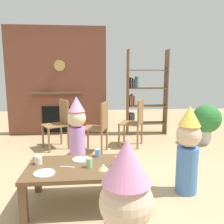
% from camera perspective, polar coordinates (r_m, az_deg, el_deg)
% --- Properties ---
extents(ground_plane, '(12.00, 12.00, 0.00)m').
position_cam_1_polar(ground_plane, '(3.09, -2.21, -17.08)').
color(ground_plane, tan).
extents(brick_fireplace_feature, '(2.20, 0.28, 2.40)m').
position_cam_1_polar(brick_fireplace_feature, '(5.42, -13.28, 7.21)').
color(brick_fireplace_feature, brown).
rests_on(brick_fireplace_feature, ground_plane).
extents(bookshelf, '(0.90, 0.28, 1.90)m').
position_cam_1_polar(bookshelf, '(5.32, 7.69, 4.03)').
color(bookshelf, brown).
rests_on(bookshelf, ground_plane).
extents(coffee_table, '(1.04, 0.68, 0.42)m').
position_cam_1_polar(coffee_table, '(2.56, -8.61, -14.28)').
color(coffee_table, brown).
rests_on(coffee_table, ground_plane).
extents(paper_cup_near_left, '(0.06, 0.06, 0.09)m').
position_cam_1_polar(paper_cup_near_left, '(2.76, -3.48, -9.98)').
color(paper_cup_near_left, '#669EE0').
rests_on(paper_cup_near_left, coffee_table).
extents(paper_cup_near_right, '(0.08, 0.08, 0.09)m').
position_cam_1_polar(paper_cup_near_right, '(2.66, -17.61, -11.16)').
color(paper_cup_near_right, silver).
rests_on(paper_cup_near_right, coffee_table).
extents(paper_cup_center, '(0.07, 0.07, 0.10)m').
position_cam_1_polar(paper_cup_center, '(2.49, 1.52, -11.96)').
color(paper_cup_center, '#E5666B').
rests_on(paper_cup_center, coffee_table).
extents(paper_cup_far_left, '(0.07, 0.07, 0.10)m').
position_cam_1_polar(paper_cup_far_left, '(2.47, -5.62, -12.27)').
color(paper_cup_far_left, '#8CD18C').
rests_on(paper_cup_far_left, coffee_table).
extents(paper_plate_front, '(0.19, 0.19, 0.01)m').
position_cam_1_polar(paper_plate_front, '(2.69, -7.58, -11.45)').
color(paper_plate_front, white).
rests_on(paper_plate_front, coffee_table).
extents(paper_plate_rear, '(0.20, 0.20, 0.01)m').
position_cam_1_polar(paper_plate_rear, '(2.42, -16.25, -14.20)').
color(paper_plate_rear, white).
rests_on(paper_plate_rear, coffee_table).
extents(birthday_cake_slice, '(0.10, 0.10, 0.06)m').
position_cam_1_polar(birthday_cake_slice, '(2.40, -2.17, -13.29)').
color(birthday_cake_slice, '#EAC68C').
rests_on(birthday_cake_slice, coffee_table).
extents(table_fork, '(0.15, 0.05, 0.01)m').
position_cam_1_polar(table_fork, '(2.51, -10.85, -13.09)').
color(table_fork, silver).
rests_on(table_fork, coffee_table).
extents(child_in_pink, '(0.28, 0.28, 1.03)m').
position_cam_1_polar(child_in_pink, '(2.83, 18.12, -8.29)').
color(child_in_pink, '#4C7FC6').
rests_on(child_in_pink, ground_plane).
extents(child_by_the_chairs, '(0.29, 0.29, 1.03)m').
position_cam_1_polar(child_by_the_chairs, '(3.66, -8.60, -3.81)').
color(child_by_the_chairs, '#B27FCC').
rests_on(child_by_the_chairs, ground_plane).
extents(dining_chair_left, '(0.54, 0.54, 0.90)m').
position_cam_1_polar(dining_chair_left, '(4.42, -12.73, -2.13)').
color(dining_chair_left, olive).
rests_on(dining_chair_left, ground_plane).
extents(dining_chair_middle, '(0.50, 0.50, 0.90)m').
position_cam_1_polar(dining_chair_middle, '(4.03, -3.10, -3.04)').
color(dining_chair_middle, olive).
rests_on(dining_chair_middle, ground_plane).
extents(dining_chair_right, '(0.53, 0.53, 0.90)m').
position_cam_1_polar(dining_chair_right, '(4.42, 5.79, -1.94)').
color(dining_chair_right, olive).
rests_on(dining_chair_right, ground_plane).
extents(potted_plant_tall, '(0.55, 0.55, 0.78)m').
position_cam_1_polar(potted_plant_tall, '(4.94, 22.19, -1.76)').
color(potted_plant_tall, beige).
rests_on(potted_plant_tall, ground_plane).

